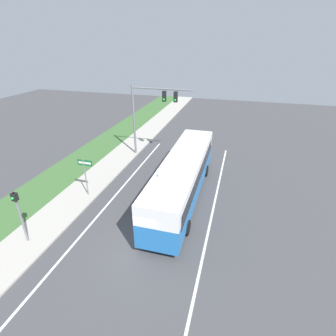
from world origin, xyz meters
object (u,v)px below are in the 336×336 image
bus (183,175)px  pedestrian_signal (19,210)px  street_sign (85,171)px  signal_gantry (150,108)px

bus → pedestrian_signal: bus is taller
street_sign → pedestrian_signal: bearing=-98.1°
bus → pedestrian_signal: size_ratio=3.76×
signal_gantry → bus: bearing=-54.7°
bus → pedestrian_signal: 10.20m
signal_gantry → street_sign: size_ratio=2.27×
pedestrian_signal → street_sign: (0.75, 5.30, -0.18)m
signal_gantry → street_sign: signal_gantry is taller
signal_gantry → street_sign: 8.88m
bus → pedestrian_signal: (-7.43, -6.97, 0.34)m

